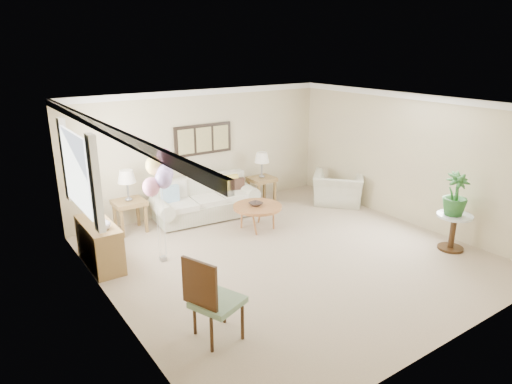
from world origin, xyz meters
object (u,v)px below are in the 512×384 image
Objects in this scene: accent_chair at (212,298)px; coffee_table at (258,207)px; sofa at (205,202)px; armchair at (338,189)px; balloon_cluster at (160,173)px.

coffee_table is at bearing 46.28° from accent_chair.
sofa reaches higher than armchair.
coffee_table is at bearing 51.40° from armchair.
accent_chair reaches higher than coffee_table.
balloon_cluster reaches higher than armchair.
accent_chair is 0.58× the size of balloon_cluster.
balloon_cluster reaches higher than accent_chair.
sofa is at bearing 42.61° from balloon_cluster.
armchair is at bearing 29.84° from accent_chair.
sofa is 2.17× the size of armchair.
sofa is 1.24× the size of balloon_cluster.
sofa is 3.06m from armchair.
balloon_cluster is at bearing -172.74° from coffee_table.
accent_chair reaches higher than armchair.
armchair is (2.91, -0.97, 0.02)m from sofa.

